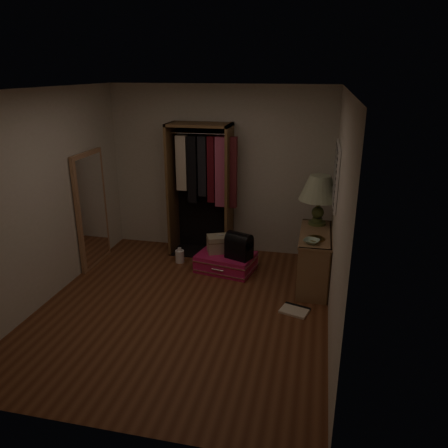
{
  "coord_description": "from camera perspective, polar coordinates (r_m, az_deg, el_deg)",
  "views": [
    {
      "loc": [
        1.53,
        -4.53,
        2.8
      ],
      "look_at": [
        0.3,
        0.95,
        0.8
      ],
      "focal_mm": 35.0,
      "sensor_mm": 36.0,
      "label": 1
    }
  ],
  "objects": [
    {
      "name": "room_walls",
      "position": [
        4.97,
        -4.83,
        4.38
      ],
      "size": [
        3.52,
        4.02,
        2.6
      ],
      "color": "beige",
      "rests_on": "ground"
    },
    {
      "name": "open_wardrobe",
      "position": [
        6.72,
        -2.68,
        5.88
      ],
      "size": [
        1.05,
        0.5,
        2.05
      ],
      "color": "brown",
      "rests_on": "ground"
    },
    {
      "name": "ground",
      "position": [
        5.54,
        -5.28,
        -10.85
      ],
      "size": [
        4.0,
        4.0,
        0.0
      ],
      "primitive_type": "plane",
      "color": "brown",
      "rests_on": "ground"
    },
    {
      "name": "table_lamp",
      "position": [
        6.09,
        12.37,
        4.49
      ],
      "size": [
        0.72,
        0.72,
        0.69
      ],
      "rotation": [
        0.0,
        0.0,
        -0.38
      ],
      "color": "#445428",
      "rests_on": "console_bookshelf"
    },
    {
      "name": "black_bag",
      "position": [
        6.18,
        1.97,
        -2.75
      ],
      "size": [
        0.41,
        0.34,
        0.38
      ],
      "rotation": [
        0.0,
        0.0,
        -0.37
      ],
      "color": "black",
      "rests_on": "pink_suitcase"
    },
    {
      "name": "console_bookshelf",
      "position": [
        6.07,
        11.7,
        -4.17
      ],
      "size": [
        0.42,
        1.12,
        0.75
      ],
      "color": "#916846",
      "rests_on": "ground"
    },
    {
      "name": "ceramic_bowl",
      "position": [
        5.54,
        11.37,
        -2.23
      ],
      "size": [
        0.25,
        0.25,
        0.05
      ],
      "primitive_type": "imported",
      "rotation": [
        0.0,
        0.0,
        -0.32
      ],
      "color": "#A4C4AA",
      "rests_on": "console_bookshelf"
    },
    {
      "name": "floor_mirror",
      "position": [
        6.69,
        -16.89,
        1.8
      ],
      "size": [
        0.06,
        0.8,
        1.7
      ],
      "color": "#AB7853",
      "rests_on": "ground"
    },
    {
      "name": "pink_suitcase",
      "position": [
        6.43,
        0.24,
        -4.98
      ],
      "size": [
        0.92,
        0.74,
        0.25
      ],
      "rotation": [
        0.0,
        0.0,
        -0.19
      ],
      "color": "#D1195C",
      "rests_on": "ground"
    },
    {
      "name": "train_case",
      "position": [
        6.42,
        -0.54,
        -2.57
      ],
      "size": [
        0.44,
        0.38,
        0.27
      ],
      "rotation": [
        0.0,
        0.0,
        0.4
      ],
      "color": "tan",
      "rests_on": "pink_suitcase"
    },
    {
      "name": "white_jug",
      "position": [
        6.72,
        -5.8,
        -4.19
      ],
      "size": [
        0.16,
        0.16,
        0.24
      ],
      "rotation": [
        0.0,
        0.0,
        0.21
      ],
      "color": "white",
      "rests_on": "ground"
    },
    {
      "name": "floor_book",
      "position": [
        5.52,
        9.27,
        -11.0
      ],
      "size": [
        0.39,
        0.35,
        0.03
      ],
      "rotation": [
        0.0,
        0.0,
        -0.29
      ],
      "color": "#F2E5CC",
      "rests_on": "ground"
    },
    {
      "name": "brass_tray",
      "position": [
        5.69,
        11.91,
        -1.88
      ],
      "size": [
        0.29,
        0.29,
        0.01
      ],
      "rotation": [
        0.0,
        0.0,
        0.36
      ],
      "color": "olive",
      "rests_on": "console_bookshelf"
    }
  ]
}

